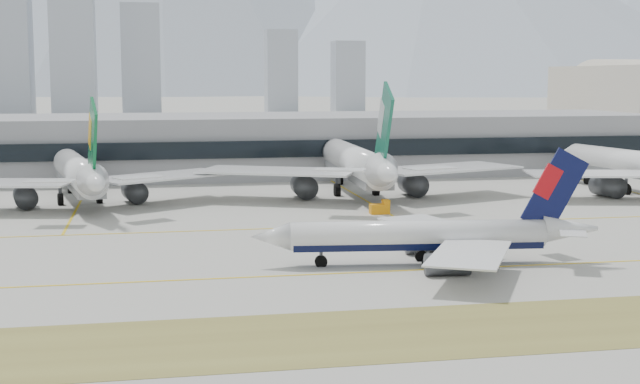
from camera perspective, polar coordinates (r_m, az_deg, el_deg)
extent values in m
plane|color=#AAA89F|center=(118.38, -0.28, -4.76)|extent=(3000.00, 3000.00, 0.00)
cube|color=olive|center=(88.09, 3.61, -9.06)|extent=(360.00, 18.00, 0.06)
cube|color=yellow|center=(113.58, 0.19, -5.27)|extent=(360.00, 0.45, 0.04)
cube|color=yellow|center=(147.44, -2.43, -2.33)|extent=(360.00, 0.45, 0.04)
cylinder|color=white|center=(119.11, 6.29, -2.72)|extent=(34.25, 7.34, 3.72)
cube|color=black|center=(119.30, 6.28, -3.21)|extent=(33.51, 6.71, 1.68)
cone|color=white|center=(116.98, -3.20, -2.88)|extent=(5.57, 4.26, 3.72)
cone|color=white|center=(124.68, 15.73, -2.29)|extent=(7.92, 4.51, 3.72)
cube|color=white|center=(130.04, 7.31, -2.13)|extent=(13.11, 19.95, 0.22)
cube|color=white|center=(128.64, 14.39, -1.82)|extent=(4.31, 5.78, 0.15)
cylinder|color=#3F4247|center=(126.70, 6.78, -3.32)|extent=(5.94, 3.38, 2.79)
cube|color=#3F4247|center=(126.50, 6.78, -2.82)|extent=(2.38, 0.53, 1.30)
cube|color=white|center=(110.28, 9.55, -3.90)|extent=(16.07, 20.15, 0.22)
cube|color=white|center=(119.67, 15.90, -2.55)|extent=(5.15, 6.11, 0.15)
cylinder|color=#3F4247|center=(113.52, 8.16, -4.60)|extent=(5.94, 3.38, 2.79)
cube|color=#3F4247|center=(113.29, 8.18, -4.05)|extent=(2.38, 0.53, 1.30)
cube|color=#090E3E|center=(123.12, 14.78, 0.07)|extent=(9.18, 1.32, 11.66)
cube|color=red|center=(122.66, 14.38, 0.65)|extent=(4.17, 0.85, 5.00)
cylinder|color=#3F4247|center=(117.91, 0.07, -4.26)|extent=(0.45, 0.45, 2.23)
cylinder|color=black|center=(118.00, 0.07, -4.48)|extent=(1.74, 0.83, 1.68)
cylinder|color=#3F4247|center=(117.53, 6.95, -4.35)|extent=(0.45, 0.45, 2.23)
cylinder|color=black|center=(117.63, 6.94, -4.57)|extent=(1.74, 0.83, 1.68)
cylinder|color=#3F4247|center=(122.18, 6.49, -3.89)|extent=(0.45, 0.45, 2.23)
cylinder|color=black|center=(122.27, 6.48, -4.10)|extent=(1.74, 0.83, 1.68)
cylinder|color=white|center=(181.84, -15.20, 1.27)|extent=(13.56, 43.65, 5.73)
cube|color=slate|center=(182.01, -15.19, 0.78)|extent=(12.56, 42.64, 2.58)
cone|color=white|center=(206.57, -15.97, 1.95)|extent=(6.85, 7.56, 5.73)
cone|color=white|center=(155.61, -14.13, 0.57)|extent=(7.40, 10.52, 5.73)
cube|color=white|center=(178.02, -10.01, 1.01)|extent=(29.98, 25.43, 0.34)
cube|color=white|center=(158.44, -11.55, 0.92)|extent=(9.06, 7.54, 0.23)
cylinder|color=#3F4247|center=(180.26, -11.78, 0.04)|extent=(5.55, 7.89, 4.30)
cube|color=#3F4247|center=(180.05, -11.79, 0.58)|extent=(0.97, 3.04, 2.01)
cube|color=white|center=(156.60, -16.93, 0.68)|extent=(8.50, 5.22, 0.23)
cylinder|color=#3F4247|center=(178.02, -18.33, -0.27)|extent=(5.55, 7.89, 4.30)
cube|color=#3F4247|center=(177.81, -18.36, 0.27)|extent=(0.97, 3.04, 2.01)
cube|color=#0E6233|center=(157.95, -14.35, 3.15)|extent=(2.70, 11.88, 15.37)
cube|color=orange|center=(159.04, -14.43, 3.77)|extent=(1.61, 5.43, 6.58)
cylinder|color=#3F4247|center=(198.62, -15.68, 0.42)|extent=(0.69, 0.69, 3.44)
cylinder|color=black|center=(198.71, -15.68, 0.22)|extent=(1.46, 2.72, 2.58)
cylinder|color=#3F4247|center=(180.82, -16.28, -0.26)|extent=(0.69, 0.69, 3.44)
cylinder|color=black|center=(180.91, -16.28, -0.49)|extent=(1.46, 2.72, 2.58)
cylinder|color=#3F4247|center=(181.62, -13.94, -0.15)|extent=(0.69, 0.69, 3.44)
cylinder|color=black|center=(181.71, -13.94, -0.38)|extent=(1.46, 2.72, 2.58)
cylinder|color=white|center=(188.31, 2.29, 1.96)|extent=(8.01, 48.67, 6.41)
cube|color=slate|center=(188.48, 2.28, 1.43)|extent=(7.02, 47.67, 2.89)
cone|color=white|center=(215.67, 0.83, 2.66)|extent=(6.65, 7.62, 6.41)
cone|color=white|center=(159.43, 4.37, 1.24)|extent=(6.77, 10.98, 6.41)
cube|color=white|center=(185.74, 7.96, 1.52)|extent=(33.76, 23.83, 0.38)
cube|color=white|center=(163.43, 7.05, 1.52)|extent=(9.93, 7.02, 0.26)
cylinder|color=#3F4247|center=(187.61, 5.97, 0.53)|extent=(5.07, 8.24, 4.81)
cube|color=#3F4247|center=(187.39, 5.98, 1.11)|extent=(0.59, 3.38, 2.24)
cube|color=white|center=(178.76, -2.72, 1.35)|extent=(33.86, 25.37, 0.38)
cube|color=white|center=(159.64, 1.29, 1.44)|extent=(10.05, 7.49, 0.26)
cylinder|color=#3F4247|center=(183.04, -1.03, 0.39)|extent=(5.07, 8.24, 4.81)
cube|color=#3F4247|center=(182.81, -1.03, 0.99)|extent=(0.59, 3.38, 2.24)
cube|color=#155F47|center=(162.06, 4.12, 4.04)|extent=(1.02, 13.42, 17.20)
cube|color=#A4ABAD|center=(163.27, 4.02, 4.73)|extent=(0.90, 6.07, 7.36)
cylinder|color=#3F4247|center=(206.84, 1.28, 1.03)|extent=(0.77, 0.77, 3.85)
cylinder|color=black|center=(206.93, 1.28, 0.81)|extent=(1.22, 2.92, 2.89)
cylinder|color=#3F4247|center=(186.78, 1.10, 0.34)|extent=(0.77, 0.77, 3.85)
cylinder|color=black|center=(186.88, 1.10, 0.09)|extent=(1.22, 2.92, 2.89)
cylinder|color=#3F4247|center=(188.41, 3.60, 0.38)|extent=(0.77, 0.77, 3.85)
cylinder|color=black|center=(188.51, 3.60, 0.14)|extent=(1.22, 2.92, 2.89)
cylinder|color=white|center=(202.82, 19.65, 1.70)|extent=(12.66, 43.48, 5.70)
cube|color=slate|center=(202.97, 19.63, 1.26)|extent=(11.67, 42.49, 2.57)
cone|color=white|center=(222.35, 15.55, 2.33)|extent=(6.70, 7.43, 5.70)
cube|color=white|center=(188.38, 17.27, 1.13)|extent=(29.46, 18.23, 0.34)
cylinder|color=#3F4247|center=(194.10, 17.93, 0.35)|extent=(5.39, 7.79, 4.28)
cube|color=#3F4247|center=(193.91, 17.95, 0.85)|extent=(0.91, 3.02, 2.00)
cylinder|color=#3F4247|center=(216.02, 16.82, 0.93)|extent=(0.68, 0.68, 3.42)
cylinder|color=black|center=(216.10, 16.81, 0.74)|extent=(1.40, 2.70, 2.57)
cylinder|color=#3F4247|center=(200.02, 19.00, 0.34)|extent=(0.68, 0.68, 3.42)
cylinder|color=black|center=(200.11, 18.99, 0.14)|extent=(1.40, 2.70, 2.57)
cube|color=gray|center=(230.39, -5.57, 3.04)|extent=(280.00, 42.00, 15.00)
cube|color=black|center=(209.02, -5.02, 2.73)|extent=(280.00, 1.20, 4.00)
cube|color=beige|center=(281.48, 16.98, 4.89)|extent=(2.00, 57.00, 27.90)
cube|color=orange|center=(162.90, 3.83, -1.09)|extent=(3.50, 2.00, 1.80)
cube|color=orange|center=(163.04, 4.24, -0.66)|extent=(1.20, 1.80, 1.00)
cylinder|color=black|center=(161.92, 3.49, -1.34)|extent=(0.70, 0.30, 0.70)
cylinder|color=black|center=(163.45, 3.35, -1.25)|extent=(0.70, 0.30, 0.70)
cylinder|color=black|center=(162.53, 4.31, -1.31)|extent=(0.70, 0.30, 0.70)
cylinder|color=black|center=(164.05, 4.16, -1.23)|extent=(0.70, 0.30, 0.70)
cube|color=#A0A8B7|center=(575.05, -19.49, 8.51)|extent=(30.00, 27.00, 80.00)
cube|color=#A0A8B7|center=(566.22, -15.56, 10.21)|extent=(26.00, 23.40, 110.00)
cube|color=#A0A8B7|center=(578.83, -11.39, 8.28)|extent=(24.00, 21.60, 70.00)
cube|color=#A0A8B7|center=(590.08, -2.51, 7.67)|extent=(20.00, 18.00, 55.00)
cube|color=#A0A8B7|center=(598.32, 1.79, 7.34)|extent=(20.00, 18.00, 48.00)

